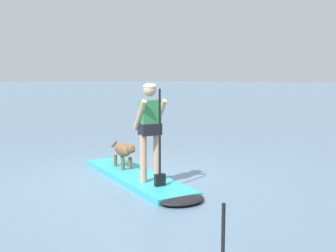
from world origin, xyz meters
TOP-DOWN VIEW (x-y plane):
  - ground_plane at (0.00, 0.00)m, footprint 400.00×400.00m
  - paddleboard at (0.21, -0.09)m, footprint 3.57×2.08m
  - person_paddler at (0.58, -0.25)m, footprint 0.68×0.60m
  - dog at (-0.50, 0.21)m, footprint 1.05×0.50m

SIDE VIEW (x-z plane):
  - ground_plane at x=0.00m, z-range 0.00..0.00m
  - paddleboard at x=0.21m, z-range 0.00..0.10m
  - dog at x=-0.50m, z-range 0.19..0.72m
  - person_paddler at x=0.58m, z-range 0.23..1.92m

